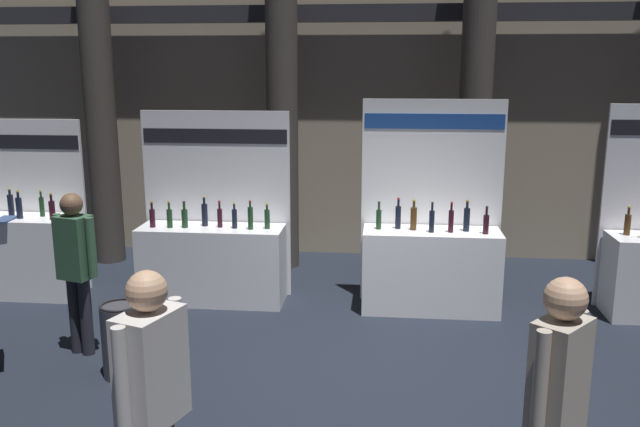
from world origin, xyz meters
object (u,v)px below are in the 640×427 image
object	(u,v)px
exhibitor_booth_2	(431,260)
visitor_5	(557,401)
visitor_2	(76,261)
trash_bin	(121,340)
exhibitor_booth_0	(21,249)
exhibitor_booth_1	(213,255)
visitor_1	(152,387)

from	to	relation	value
exhibitor_booth_2	visitor_5	size ratio (longest dim) A/B	1.40
visitor_2	visitor_5	xyz separation A→B (m)	(4.05, -2.58, 0.07)
trash_bin	visitor_5	bearing A→B (deg)	-31.72
exhibitor_booth_0	exhibitor_booth_2	distance (m)	5.20
exhibitor_booth_1	exhibitor_booth_0	bearing A→B (deg)	-179.89
trash_bin	visitor_1	distance (m)	2.60
exhibitor_booth_0	trash_bin	distance (m)	3.06
exhibitor_booth_0	exhibitor_booth_2	xyz separation A→B (m)	(5.19, -0.03, 0.02)
visitor_1	visitor_2	world-z (taller)	visitor_1
exhibitor_booth_2	visitor_2	bearing A→B (deg)	-155.49
trash_bin	visitor_2	world-z (taller)	visitor_2
trash_bin	exhibitor_booth_0	bearing A→B (deg)	135.56
visitor_1	visitor_5	xyz separation A→B (m)	(2.30, 0.10, -0.02)
visitor_1	visitor_5	world-z (taller)	visitor_5
trash_bin	visitor_5	size ratio (longest dim) A/B	0.40
visitor_5	exhibitor_booth_0	bearing A→B (deg)	93.23
exhibitor_booth_2	visitor_5	distance (m)	4.28
visitor_1	visitor_2	bearing A→B (deg)	-128.01
exhibitor_booth_0	visitor_2	xyz separation A→B (m)	(1.57, -1.68, 0.39)
trash_bin	visitor_1	world-z (taller)	visitor_1
exhibitor_booth_0	visitor_1	bearing A→B (deg)	-52.76
exhibitor_booth_1	exhibitor_booth_2	bearing A→B (deg)	-0.80
visitor_1	exhibitor_booth_2	bearing A→B (deg)	175.47
exhibitor_booth_0	visitor_5	world-z (taller)	exhibitor_booth_0
exhibitor_booth_1	trash_bin	world-z (taller)	exhibitor_booth_1
trash_bin	visitor_1	xyz separation A→B (m)	(1.14, -2.23, 0.72)
exhibitor_booth_2	visitor_1	world-z (taller)	exhibitor_booth_2
visitor_5	trash_bin	bearing A→B (deg)	98.69
exhibitor_booth_1	exhibitor_booth_2	xyz separation A→B (m)	(2.68, -0.04, 0.03)
exhibitor_booth_1	visitor_2	bearing A→B (deg)	-119.18
exhibitor_booth_1	visitor_1	distance (m)	4.47
exhibitor_booth_0	visitor_2	bearing A→B (deg)	-47.00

